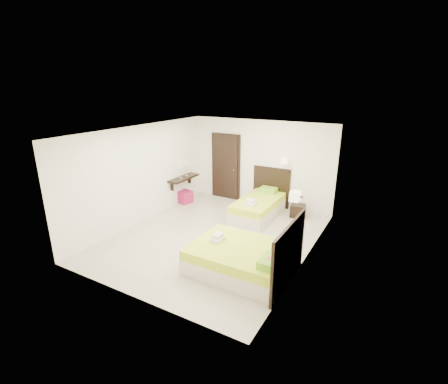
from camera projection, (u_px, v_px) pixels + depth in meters
The scene contains 7 objects.
floor at pixel (215, 237), 8.02m from camera, with size 5.50×5.50×0.00m, color #BCB39C.
bed_single at pixel (260, 205), 9.28m from camera, with size 1.17×1.95×1.61m.
bed_double at pixel (245, 258), 6.46m from camera, with size 1.99×1.70×1.65m.
nightstand at pixel (298, 211), 9.19m from camera, with size 0.41×0.36×0.36m, color black.
ottoman at pixel (185, 197), 10.28m from camera, with size 0.38×0.38×0.38m, color #941347.
door at pixel (226, 167), 10.48m from camera, with size 1.02×0.15×2.14m.
console_shelf at pixel (184, 178), 10.06m from camera, with size 0.35×1.20×0.78m.
Camera 1 is at (3.79, -6.19, 3.60)m, focal length 26.00 mm.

